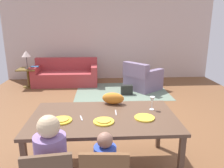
# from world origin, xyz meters

# --- Properties ---
(ground_plane) EXTENTS (7.05, 6.11, 0.02)m
(ground_plane) POSITION_xyz_m (0.00, 0.46, -0.01)
(ground_plane) COLOR brown
(back_wall) EXTENTS (7.05, 0.10, 2.70)m
(back_wall) POSITION_xyz_m (0.00, 3.56, 1.35)
(back_wall) COLOR beige
(back_wall) RESTS_ON ground_plane
(dining_table) EXTENTS (1.85, 1.07, 0.76)m
(dining_table) POSITION_xyz_m (-0.30, -1.55, 0.70)
(dining_table) COLOR brown
(dining_table) RESTS_ON ground_plane
(plate_near_man) EXTENTS (0.25, 0.25, 0.02)m
(plate_near_man) POSITION_xyz_m (-0.80, -1.67, 0.77)
(plate_near_man) COLOR yellow
(plate_near_man) RESTS_ON dining_table
(pizza_near_man) EXTENTS (0.17, 0.17, 0.01)m
(pizza_near_man) POSITION_xyz_m (-0.80, -1.67, 0.78)
(pizza_near_man) COLOR gold
(pizza_near_man) RESTS_ON plate_near_man
(plate_near_child) EXTENTS (0.25, 0.25, 0.02)m
(plate_near_child) POSITION_xyz_m (-0.30, -1.73, 0.77)
(plate_near_child) COLOR yellow
(plate_near_child) RESTS_ON dining_table
(pizza_near_child) EXTENTS (0.17, 0.17, 0.01)m
(pizza_near_child) POSITION_xyz_m (-0.30, -1.73, 0.78)
(pizza_near_child) COLOR gold
(pizza_near_child) RESTS_ON plate_near_child
(plate_near_woman) EXTENTS (0.25, 0.25, 0.02)m
(plate_near_woman) POSITION_xyz_m (0.21, -1.65, 0.77)
(plate_near_woman) COLOR yellow
(plate_near_woman) RESTS_ON dining_table
(wine_glass) EXTENTS (0.07, 0.07, 0.19)m
(wine_glass) POSITION_xyz_m (0.37, -1.37, 0.89)
(wine_glass) COLOR silver
(wine_glass) RESTS_ON dining_table
(fork) EXTENTS (0.05, 0.15, 0.01)m
(fork) POSITION_xyz_m (-0.57, -1.60, 0.76)
(fork) COLOR silver
(fork) RESTS_ON dining_table
(knife) EXTENTS (0.02, 0.17, 0.01)m
(knife) POSITION_xyz_m (-0.13, -1.45, 0.76)
(knife) COLOR silver
(knife) RESTS_ON dining_table
(cat) EXTENTS (0.35, 0.23, 0.17)m
(cat) POSITION_xyz_m (-0.15, -1.12, 0.84)
(cat) COLOR orange
(cat) RESTS_ON dining_table
(area_rug) EXTENTS (2.60, 1.80, 0.01)m
(area_rug) POSITION_xyz_m (0.29, 1.92, 0.00)
(area_rug) COLOR slate
(area_rug) RESTS_ON ground_plane
(couch) EXTENTS (1.99, 0.86, 0.82)m
(couch) POSITION_xyz_m (-1.41, 2.78, 0.30)
(couch) COLOR #A5373A
(couch) RESTS_ON ground_plane
(armchair) EXTENTS (1.20, 1.20, 0.82)m
(armchair) POSITION_xyz_m (0.91, 2.09, 0.32)
(armchair) COLOR slate
(armchair) RESTS_ON ground_plane
(side_table) EXTENTS (0.56, 0.56, 0.58)m
(side_table) POSITION_xyz_m (-2.51, 2.52, 0.38)
(side_table) COLOR brown
(side_table) RESTS_ON ground_plane
(table_lamp) EXTENTS (0.26, 0.26, 0.54)m
(table_lamp) POSITION_xyz_m (-2.51, 2.52, 1.01)
(table_lamp) COLOR #4A3B41
(table_lamp) RESTS_ON side_table
(book_lower) EXTENTS (0.22, 0.16, 0.03)m
(book_lower) POSITION_xyz_m (-2.36, 2.51, 0.59)
(book_lower) COLOR #933826
(book_lower) RESTS_ON side_table
(book_upper) EXTENTS (0.22, 0.16, 0.03)m
(book_upper) POSITION_xyz_m (-2.31, 2.58, 0.62)
(book_upper) COLOR #2E578A
(book_upper) RESTS_ON book_lower
(handbag) EXTENTS (0.32, 0.16, 0.26)m
(handbag) POSITION_xyz_m (0.40, 1.62, 0.13)
(handbag) COLOR black
(handbag) RESTS_ON ground_plane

